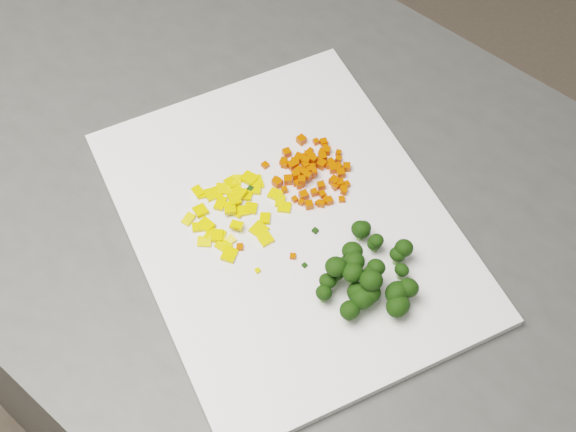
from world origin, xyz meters
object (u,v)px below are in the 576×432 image
Objects in this scene: pepper_pile at (236,210)px; broccoli_pile at (359,269)px; carrot_pile at (311,167)px; cutting_board at (288,224)px; counter_block at (279,352)px.

broccoli_pile reaches higher than pepper_pile.
carrot_pile is 0.14m from broccoli_pile.
cutting_board is 0.07m from carrot_pile.
pepper_pile is 0.97× the size of broccoli_pile.
cutting_board is 3.75× the size of broccoli_pile.
broccoli_pile is at bearing -9.94° from cutting_board.
carrot_pile is 0.86× the size of pepper_pile.
broccoli_pile is (0.10, -0.02, 0.03)m from cutting_board.
broccoli_pile reaches higher than carrot_pile.
carrot_pile reaches higher than counter_block.
cutting_board is at bearing -76.10° from carrot_pile.
cutting_board is 3.88× the size of pepper_pile.
pepper_pile is (-0.03, -0.09, -0.01)m from carrot_pile.
carrot_pile is at bearing 103.90° from cutting_board.
pepper_pile is (-0.01, -0.06, 0.47)m from counter_block.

